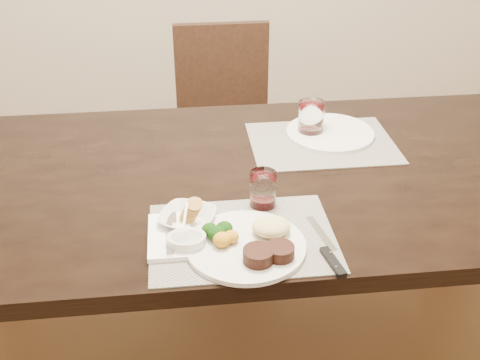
{
  "coord_description": "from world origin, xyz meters",
  "views": [
    {
      "loc": [
        -0.21,
        -1.53,
        1.64
      ],
      "look_at": [
        -0.06,
        -0.15,
        0.82
      ],
      "focal_mm": 45.0,
      "sensor_mm": 36.0,
      "label": 1
    }
  ],
  "objects": [
    {
      "name": "dinner_plate",
      "position": [
        -0.05,
        -0.37,
        0.77
      ],
      "size": [
        0.29,
        0.29,
        0.05
      ],
      "rotation": [
        0.0,
        0.0,
        -0.03
      ],
      "color": "silver",
      "rests_on": "placemat_near"
    },
    {
      "name": "steak_knife",
      "position": [
        0.13,
        -0.42,
        0.76
      ],
      "size": [
        0.05,
        0.25,
        0.01
      ],
      "rotation": [
        0.0,
        0.0,
        0.19
      ],
      "color": "silver",
      "rests_on": "placemat_near"
    },
    {
      "name": "cracker_bowl",
      "position": [
        -0.2,
        -0.25,
        0.77
      ],
      "size": [
        0.18,
        0.18,
        0.06
      ],
      "rotation": [
        0.0,
        0.0,
        -0.42
      ],
      "color": "silver",
      "rests_on": "placemat_near"
    },
    {
      "name": "far_plate",
      "position": [
        0.29,
        0.22,
        0.76
      ],
      "size": [
        0.29,
        0.29,
        0.01
      ],
      "primitive_type": "cylinder",
      "color": "silver",
      "rests_on": "placemat_far"
    },
    {
      "name": "ground_plane",
      "position": [
        0.0,
        0.0,
        0.0
      ],
      "size": [
        4.5,
        4.5,
        0.0
      ],
      "primitive_type": "plane",
      "color": "#4A2817",
      "rests_on": "ground"
    },
    {
      "name": "placemat_near",
      "position": [
        -0.07,
        -0.32,
        0.75
      ],
      "size": [
        0.46,
        0.34,
        0.0
      ],
      "primitive_type": "cube",
      "color": "gray",
      "rests_on": "dining_table"
    },
    {
      "name": "wine_glass_near",
      "position": [
        0.0,
        -0.18,
        0.8
      ],
      "size": [
        0.07,
        0.07,
        0.1
      ],
      "rotation": [
        0.0,
        0.0,
        0.36
      ],
      "color": "silver",
      "rests_on": "placemat_near"
    },
    {
      "name": "placemat_far",
      "position": [
        0.25,
        0.16,
        0.75
      ],
      "size": [
        0.46,
        0.34,
        0.0
      ],
      "primitive_type": "cube",
      "color": "gray",
      "rests_on": "dining_table"
    },
    {
      "name": "dining_table",
      "position": [
        0.0,
        0.0,
        0.67
      ],
      "size": [
        2.0,
        1.0,
        0.75
      ],
      "color": "black",
      "rests_on": "ground"
    },
    {
      "name": "chair_far",
      "position": [
        0.0,
        0.93,
        0.5
      ],
      "size": [
        0.42,
        0.42,
        0.9
      ],
      "color": "black",
      "rests_on": "ground"
    },
    {
      "name": "wine_glass_far",
      "position": [
        0.22,
        0.23,
        0.81
      ],
      "size": [
        0.08,
        0.08,
        0.12
      ],
      "rotation": [
        0.0,
        0.0,
        -0.22
      ],
      "color": "silver",
      "rests_on": "placemat_far"
    },
    {
      "name": "napkin_fork",
      "position": [
        -0.25,
        -0.31,
        0.76
      ],
      "size": [
        0.11,
        0.19,
        0.02
      ],
      "rotation": [
        0.0,
        0.0,
        -0.0
      ],
      "color": "white",
      "rests_on": "placemat_near"
    },
    {
      "name": "sauce_ramekin",
      "position": [
        -0.21,
        -0.35,
        0.77
      ],
      "size": [
        0.09,
        0.14,
        0.07
      ],
      "rotation": [
        0.0,
        0.0,
        -0.25
      ],
      "color": "silver",
      "rests_on": "placemat_near"
    }
  ]
}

